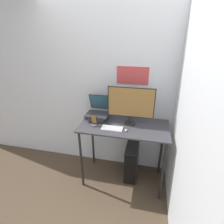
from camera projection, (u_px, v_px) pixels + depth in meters
name	position (u px, v px, depth m)	size (l,w,h in m)	color
ground_plane	(119.00, 194.00, 2.45)	(12.00, 12.00, 0.00)	#473828
wall_back	(129.00, 91.00, 2.52)	(6.00, 0.06, 2.60)	silver
wall_side_right	(186.00, 115.00, 1.78)	(0.05, 6.00, 2.60)	silver
desk	(124.00, 133.00, 2.38)	(1.18, 0.60, 0.93)	#333338
laptop	(98.00, 113.00, 2.49)	(0.31, 0.33, 0.33)	#4C4C51
monitor	(131.00, 105.00, 2.26)	(0.61, 0.14, 0.51)	black
keyboard	(112.00, 128.00, 2.24)	(0.27, 0.13, 0.02)	silver
mouse	(126.00, 130.00, 2.19)	(0.03, 0.06, 0.03)	#99999E
cell_phone	(94.00, 122.00, 2.30)	(0.08, 0.08, 0.17)	#4C4C51
computer_tower	(132.00, 161.00, 2.68)	(0.18, 0.43, 0.54)	black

